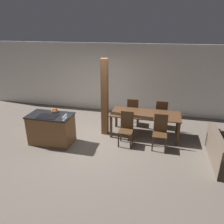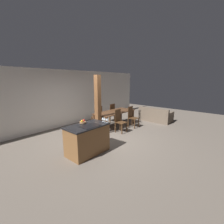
{
  "view_description": "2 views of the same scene",
  "coord_description": "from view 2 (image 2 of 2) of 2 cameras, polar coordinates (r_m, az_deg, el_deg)",
  "views": [
    {
      "loc": [
        1.96,
        -5.57,
        3.3
      ],
      "look_at": [
        0.6,
        0.2,
        0.95
      ],
      "focal_mm": 35.0,
      "sensor_mm": 36.0,
      "label": 1
    },
    {
      "loc": [
        -3.9,
        -3.67,
        2.22
      ],
      "look_at": [
        0.6,
        0.2,
        0.95
      ],
      "focal_mm": 24.0,
      "sensor_mm": 36.0,
      "label": 2
    }
  ],
  "objects": [
    {
      "name": "wine_glass_near",
      "position": [
        4.69,
        -1.92,
        -2.83
      ],
      "size": [
        0.08,
        0.08,
        0.14
      ],
      "color": "silver",
      "rests_on": "kitchen_island"
    },
    {
      "name": "timber_post",
      "position": [
        6.08,
        -5.41,
        2.48
      ],
      "size": [
        0.2,
        0.2,
        2.42
      ],
      "color": "brown",
      "rests_on": "ground_plane"
    },
    {
      "name": "dining_chair_near_left",
      "position": [
        6.47,
        2.95,
        -3.27
      ],
      "size": [
        0.4,
        0.4,
        0.99
      ],
      "color": "#472D19",
      "rests_on": "ground_plane"
    },
    {
      "name": "wine_glass_far",
      "position": [
        4.81,
        -3.5,
        -2.46
      ],
      "size": [
        0.08,
        0.08,
        0.14
      ],
      "color": "silver",
      "rests_on": "kitchen_island"
    },
    {
      "name": "fruit_bowl",
      "position": [
        4.74,
        -11.07,
        -3.71
      ],
      "size": [
        0.2,
        0.2,
        0.11
      ],
      "color": "#99704C",
      "rests_on": "kitchen_island"
    },
    {
      "name": "dining_chair_near_right",
      "position": [
        7.24,
        7.67,
        -1.7
      ],
      "size": [
        0.4,
        0.4,
        0.99
      ],
      "color": "#472D19",
      "rests_on": "ground_plane"
    },
    {
      "name": "dining_chair_far_left",
      "position": [
        7.35,
        -5.41,
        -1.44
      ],
      "size": [
        0.4,
        0.4,
        0.99
      ],
      "rotation": [
        0.0,
        0.0,
        3.14
      ],
      "color": "#472D19",
      "rests_on": "ground_plane"
    },
    {
      "name": "couch",
      "position": [
        8.61,
        16.21,
        -1.54
      ],
      "size": [
        0.9,
        1.68,
        0.76
      ],
      "rotation": [
        0.0,
        0.0,
        1.58
      ],
      "color": "brown",
      "rests_on": "ground_plane"
    },
    {
      "name": "wall_back",
      "position": [
        7.58,
        -18.08,
        4.9
      ],
      "size": [
        11.2,
        0.08,
        2.7
      ],
      "color": "silver",
      "rests_on": "ground_plane"
    },
    {
      "name": "wine_glass_middle",
      "position": [
        4.75,
        -2.72,
        -2.64
      ],
      "size": [
        0.08,
        0.08,
        0.14
      ],
      "color": "silver",
      "rests_on": "kitchen_island"
    },
    {
      "name": "dining_chair_far_right",
      "position": [
        8.04,
        -0.43,
        -0.22
      ],
      "size": [
        0.4,
        0.4,
        0.99
      ],
      "rotation": [
        0.0,
        0.0,
        3.14
      ],
      "color": "#472D19",
      "rests_on": "ground_plane"
    },
    {
      "name": "kitchen_island",
      "position": [
        4.7,
        -9.3,
        -10.16
      ],
      "size": [
        1.29,
        0.74,
        0.91
      ],
      "color": "brown",
      "rests_on": "ground_plane"
    },
    {
      "name": "ground_plane",
      "position": [
        5.79,
        -2.41,
        -10.45
      ],
      "size": [
        16.0,
        16.0,
        0.0
      ],
      "primitive_type": "plane",
      "color": "#665B51"
    },
    {
      "name": "dining_table",
      "position": [
        7.21,
        1.08,
        -0.46
      ],
      "size": [
        2.16,
        0.92,
        0.74
      ],
      "color": "#51331E",
      "rests_on": "ground_plane"
    }
  ]
}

